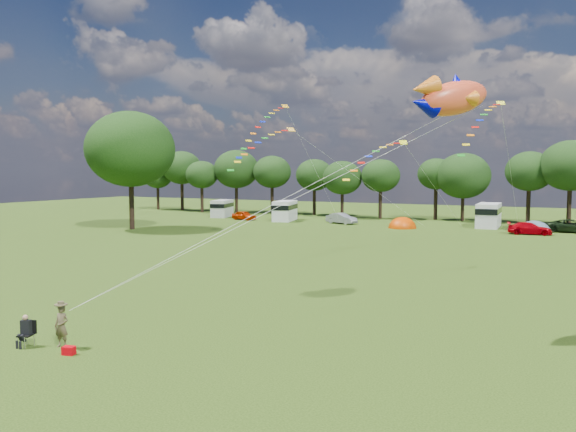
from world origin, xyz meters
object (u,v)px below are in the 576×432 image
at_px(tent_greyblue, 534,233).
at_px(fish_kite, 449,98).
at_px(car_b, 342,218).
at_px(car_c, 530,229).
at_px(big_tree, 130,149).
at_px(campervan_a, 222,208).
at_px(car_d, 572,226).
at_px(kite_flyer, 62,326).
at_px(campervan_c, 489,214).
at_px(tent_orange, 402,228).
at_px(car_a, 244,215).
at_px(campervan_b, 285,210).
at_px(camp_chair, 27,327).

relative_size(tent_greyblue, fish_kite, 1.08).
xyz_separation_m(car_b, car_c, (21.80, -2.34, -0.04)).
xyz_separation_m(big_tree, campervan_a, (-0.34, 18.94, -7.72)).
relative_size(car_d, kite_flyer, 3.22).
bearing_deg(car_c, fish_kite, 173.36).
relative_size(campervan_c, tent_orange, 1.63).
bearing_deg(car_d, tent_greyblue, 128.92).
height_order(car_a, campervan_b, campervan_b).
xyz_separation_m(tent_orange, kite_flyer, (0.56, -49.11, 0.78)).
bearing_deg(tent_greyblue, camp_chair, -106.17).
relative_size(campervan_a, tent_orange, 1.50).
xyz_separation_m(car_b, campervan_c, (16.96, 3.80, 0.83)).
relative_size(big_tree, campervan_c, 2.30).
relative_size(car_c, tent_greyblue, 1.08).
bearing_deg(tent_orange, car_a, 177.62).
bearing_deg(car_a, camp_chair, -147.15).
bearing_deg(car_b, kite_flyer, -153.15).
xyz_separation_m(car_c, tent_greyblue, (0.36, 1.67, -0.61)).
height_order(kite_flyer, fish_kite, fish_kite).
height_order(big_tree, car_d, big_tree).
distance_m(car_a, campervan_c, 31.05).
xyz_separation_m(car_c, car_d, (3.97, 4.01, 0.08)).
bearing_deg(big_tree, car_b, 41.46).
distance_m(car_c, tent_greyblue, 1.81).
xyz_separation_m(big_tree, tent_greyblue, (41.07, 16.04, -9.00)).
xyz_separation_m(car_c, campervan_c, (-4.84, 6.14, 0.87)).
xyz_separation_m(kite_flyer, camp_chair, (-1.29, -0.50, -0.08)).
xyz_separation_m(tent_greyblue, camp_chair, (-14.68, -50.64, 0.70)).
height_order(car_d, tent_orange, car_d).
distance_m(tent_greyblue, camp_chair, 52.73).
height_order(campervan_b, fish_kite, fish_kite).
relative_size(campervan_a, kite_flyer, 3.32).
xyz_separation_m(car_d, kite_flyer, (-17.00, -52.48, 0.10)).
bearing_deg(campervan_b, car_b, -108.56).
height_order(campervan_c, camp_chair, campervan_c).
xyz_separation_m(tent_orange, camp_chair, (-0.73, -49.61, 0.70)).
bearing_deg(campervan_a, car_a, -135.47).
bearing_deg(campervan_c, car_b, 101.11).
bearing_deg(car_c, tent_greyblue, -17.77).
height_order(car_d, kite_flyer, kite_flyer).
relative_size(tent_orange, kite_flyer, 2.21).
height_order(campervan_c, tent_greyblue, campervan_c).
bearing_deg(camp_chair, car_d, 51.22).
relative_size(car_d, campervan_b, 0.90).
bearing_deg(car_b, car_d, -69.22).
relative_size(car_b, car_d, 0.73).
xyz_separation_m(big_tree, car_d, (44.68, 18.38, -8.31)).
distance_m(car_c, campervan_c, 7.87).
distance_m(campervan_b, campervan_c, 25.49).
xyz_separation_m(car_a, tent_greyblue, (35.89, 0.12, -0.59)).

